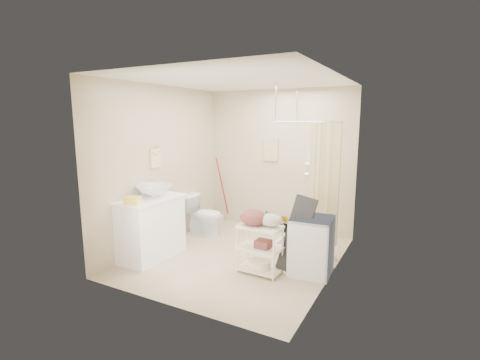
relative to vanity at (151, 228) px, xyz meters
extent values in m
plane|color=#C8B696|center=(1.16, 0.62, -0.46)|extent=(3.20, 3.20, 0.00)
cube|color=silver|center=(1.16, 0.62, 2.14)|extent=(2.80, 3.20, 0.04)
cube|color=beige|center=(1.16, 2.22, 0.84)|extent=(2.80, 0.04, 2.60)
cube|color=beige|center=(1.16, -0.98, 0.84)|extent=(2.80, 0.04, 2.60)
cube|color=beige|center=(-0.24, 0.62, 0.84)|extent=(0.04, 3.20, 2.60)
cube|color=beige|center=(2.56, 0.62, 0.84)|extent=(0.04, 3.20, 2.60)
cube|color=white|center=(0.00, 0.00, 0.00)|extent=(0.59, 1.04, 0.91)
imported|color=silver|center=(0.01, 0.09, 0.55)|extent=(0.59, 0.59, 0.18)
cube|color=#F9CD51|center=(0.06, -0.39, 0.51)|extent=(0.23, 0.20, 0.11)
cube|color=#E4D347|center=(0.15, -0.31, -0.38)|extent=(0.33, 0.29, 0.15)
imported|color=white|center=(0.12, 1.25, -0.10)|extent=(0.72, 0.42, 0.72)
imported|color=brown|center=(0.99, 2.07, -0.28)|extent=(0.22, 0.19, 0.34)
imported|color=brown|center=(1.38, 2.03, -0.29)|extent=(0.23, 0.23, 0.33)
cube|color=#C5B38A|center=(1.01, 2.20, 1.04)|extent=(0.28, 0.03, 0.42)
imported|color=silver|center=(1.78, 2.14, 0.99)|extent=(0.12, 0.12, 0.25)
imported|color=#3E4A98|center=(1.88, 2.16, 0.94)|extent=(0.09, 0.09, 0.16)
cube|color=silver|center=(2.30, 0.59, -0.07)|extent=(0.57, 0.58, 0.77)
camera|label=1|loc=(3.53, -3.79, 1.61)|focal=26.00mm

